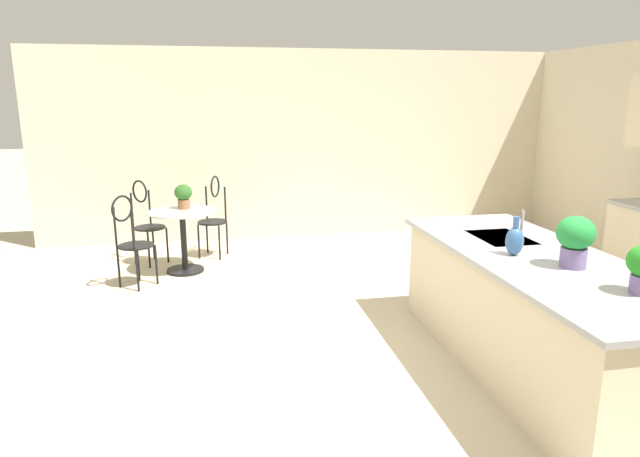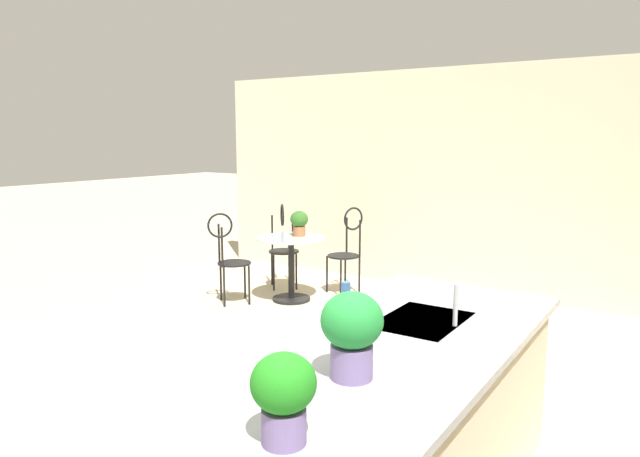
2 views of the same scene
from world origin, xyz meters
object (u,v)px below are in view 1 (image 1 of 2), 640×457
(chair_near_window, at_px, (214,213))
(vase_on_counter, at_px, (515,240))
(bistro_table, at_px, (183,235))
(potted_plant_counter_near, at_px, (575,238))
(chair_by_island, at_px, (131,237))
(potted_plant_on_table, at_px, (183,195))
(chair_toward_desk, at_px, (146,218))

(chair_near_window, relative_size, vase_on_counter, 3.62)
(chair_near_window, bearing_deg, bistro_table, -29.23)
(potted_plant_counter_near, bearing_deg, chair_by_island, -131.41)
(chair_by_island, relative_size, potted_plant_on_table, 3.57)
(potted_plant_on_table, bearing_deg, vase_on_counter, 38.37)
(chair_near_window, height_order, potted_plant_on_table, chair_near_window)
(chair_near_window, bearing_deg, potted_plant_counter_near, 30.72)
(bistro_table, relative_size, chair_toward_desk, 0.77)
(chair_near_window, bearing_deg, vase_on_counter, 30.39)
(bistro_table, relative_size, chair_near_window, 0.77)
(bistro_table, bearing_deg, potted_plant_counter_near, 39.28)
(bistro_table, height_order, vase_on_counter, vase_on_counter)
(chair_near_window, relative_size, chair_by_island, 1.00)
(potted_plant_on_table, bearing_deg, bistro_table, -7.80)
(bistro_table, distance_m, vase_on_counter, 3.95)
(bistro_table, height_order, chair_near_window, chair_near_window)
(chair_toward_desk, relative_size, potted_plant_on_table, 3.57)
(chair_toward_desk, bearing_deg, chair_by_island, -3.69)
(bistro_table, height_order, potted_plant_counter_near, potted_plant_counter_near)
(potted_plant_on_table, xyz_separation_m, vase_on_counter, (3.14, 2.48, 0.12))
(potted_plant_on_table, relative_size, vase_on_counter, 1.01)
(potted_plant_on_table, xyz_separation_m, potted_plant_counter_near, (3.49, 2.72, 0.22))
(chair_by_island, xyz_separation_m, potted_plant_on_table, (-0.61, 0.54, 0.33))
(potted_plant_on_table, bearing_deg, chair_toward_desk, -124.38)
(chair_by_island, bearing_deg, potted_plant_counter_near, 48.59)
(chair_toward_desk, height_order, potted_plant_counter_near, potted_plant_counter_near)
(chair_near_window, relative_size, chair_toward_desk, 1.00)
(potted_plant_counter_near, bearing_deg, potted_plant_on_table, -142.05)
(bistro_table, relative_size, chair_by_island, 0.77)
(chair_toward_desk, height_order, vase_on_counter, vase_on_counter)
(bistro_table, height_order, chair_toward_desk, chair_toward_desk)
(chair_toward_desk, bearing_deg, potted_plant_counter_near, 39.99)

